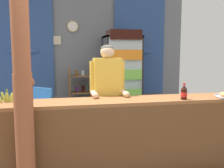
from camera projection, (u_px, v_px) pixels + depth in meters
ground_plane at (94, 147)px, 4.04m from camera, size 7.88×7.88×0.00m
back_wall_curtained at (82, 57)px, 5.69m from camera, size 4.71×0.22×2.73m
stall_counter at (112, 130)px, 3.08m from camera, size 3.42×0.51×0.92m
timber_post at (22, 79)px, 2.55m from camera, size 0.21×0.19×2.58m
drink_fridge at (122, 73)px, 5.39m from camera, size 0.77×0.69×1.96m
bottle_shelf_rack at (80, 94)px, 5.41m from camera, size 0.48×0.28×1.19m
plastic_lawn_chair at (38, 109)px, 4.58m from camera, size 0.62×0.62×0.86m
shopkeeper at (107, 88)px, 3.52m from camera, size 0.49×0.42×1.61m
soda_bottle_cola at (184, 93)px, 3.15m from camera, size 0.08×0.08×0.21m
banana_bunch at (7, 97)px, 2.98m from camera, size 0.27×0.06×0.16m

